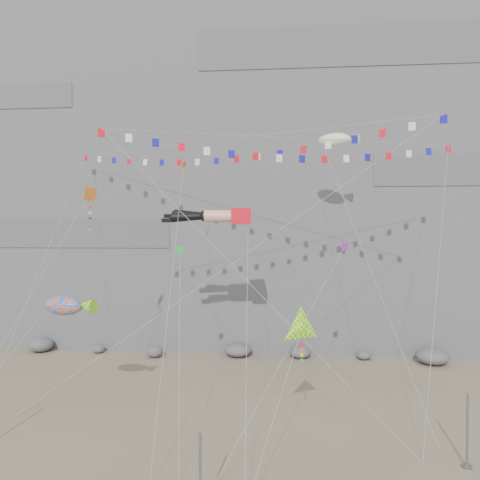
{
  "coord_description": "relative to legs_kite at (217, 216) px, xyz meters",
  "views": [
    {
      "loc": [
        4.24,
        -27.95,
        12.32
      ],
      "look_at": [
        0.91,
        9.0,
        11.51
      ],
      "focal_mm": 35.0,
      "sensor_mm": 36.0,
      "label": 1
    }
  ],
  "objects": [
    {
      "name": "cliff",
      "position": [
        0.65,
        25.21,
        11.67
      ],
      "size": [
        80.0,
        28.0,
        50.0
      ],
      "primitive_type": "cube",
      "color": "slate",
      "rests_on": "ground"
    },
    {
      "name": "ground",
      "position": [
        0.65,
        -6.79,
        -13.33
      ],
      "size": [
        120.0,
        120.0,
        0.0
      ],
      "primitive_type": "plane",
      "color": "#85735B",
      "rests_on": "ground"
    },
    {
      "name": "talus_boulders",
      "position": [
        0.65,
        10.21,
        -12.73
      ],
      "size": [
        60.0,
        3.0,
        1.2
      ],
      "primitive_type": null,
      "color": "#5E5E63",
      "rests_on": "ground"
    },
    {
      "name": "harlequin_kite",
      "position": [
        -8.36,
        -3.51,
        1.4
      ],
      "size": [
        6.62,
        8.48,
        17.4
      ],
      "color": "red",
      "rests_on": "ground"
    },
    {
      "name": "blimp_windsock",
      "position": [
        9.17,
        4.58,
        6.4
      ],
      "size": [
        6.54,
        14.27,
        24.0
      ],
      "color": "#F3E9C8",
      "rests_on": "ground"
    },
    {
      "name": "anchor_pole_center",
      "position": [
        1.48,
        -15.55,
        -11.45
      ],
      "size": [
        0.12,
        0.12,
        3.77
      ],
      "primitive_type": "cylinder",
      "color": "slate",
      "rests_on": "ground"
    },
    {
      "name": "fish_windsock",
      "position": [
        -9.22,
        -5.75,
        -5.93
      ],
      "size": [
        7.03,
        6.48,
        10.39
      ],
      "color": "#EE590C",
      "rests_on": "ground"
    },
    {
      "name": "anchor_pole_right",
      "position": [
        14.45,
        -9.88,
        -11.38
      ],
      "size": [
        0.12,
        0.12,
        3.89
      ],
      "primitive_type": "cylinder",
      "color": "slate",
      "rests_on": "ground"
    },
    {
      "name": "flag_banner_upper",
      "position": [
        0.4,
        2.67,
        6.24
      ],
      "size": [
        29.31,
        20.08,
        26.92
      ],
      "color": "red",
      "rests_on": "ground"
    },
    {
      "name": "legs_kite",
      "position": [
        0.0,
        0.0,
        0.0
      ],
      "size": [
        7.42,
        15.65,
        19.73
      ],
      "rotation": [
        0.0,
        0.0,
        0.1
      ],
      "color": "red",
      "rests_on": "ground"
    },
    {
      "name": "flag_banner_lower",
      "position": [
        5.51,
        -1.2,
        5.5
      ],
      "size": [
        24.53,
        12.87,
        21.78
      ],
      "color": "red",
      "rests_on": "ground"
    },
    {
      "name": "small_kite_b",
      "position": [
        8.97,
        -2.98,
        -2.35
      ],
      "size": [
        8.18,
        11.26,
        17.16
      ],
      "color": "purple",
      "rests_on": "ground"
    },
    {
      "name": "small_kite_c",
      "position": [
        -2.1,
        -3.22,
        -2.61
      ],
      "size": [
        2.81,
        10.87,
        15.11
      ],
      "color": "green",
      "rests_on": "ground"
    },
    {
      "name": "small_kite_a",
      "position": [
        -3.0,
        2.2,
        3.71
      ],
      "size": [
        2.34,
        17.02,
        24.15
      ],
      "color": "#FF5115",
      "rests_on": "ground"
    },
    {
      "name": "delta_kite",
      "position": [
        5.99,
        -8.92,
        -6.45
      ],
      "size": [
        3.93,
        6.85,
        9.51
      ],
      "color": "#FEF70C",
      "rests_on": "ground"
    }
  ]
}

